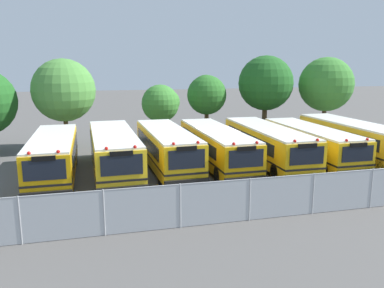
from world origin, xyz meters
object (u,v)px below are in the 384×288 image
(school_bus_2, at_px, (167,148))
(tree_4, at_px, (266,84))
(school_bus_0, at_px, (54,155))
(school_bus_5, at_px, (311,143))
(school_bus_4, at_px, (267,144))
(tree_1, at_px, (64,91))
(traffic_cone, at_px, (345,199))
(tree_5, at_px, (328,84))
(school_bus_1, at_px, (114,151))
(tree_3, at_px, (207,94))
(school_bus_3, at_px, (216,146))
(tree_2, at_px, (162,103))
(school_bus_6, at_px, (355,139))

(school_bus_2, height_order, tree_4, tree_4)
(school_bus_0, distance_m, school_bus_5, 16.86)
(school_bus_4, height_order, tree_4, tree_4)
(school_bus_5, relative_size, tree_4, 1.37)
(tree_1, distance_m, traffic_cone, 21.88)
(tree_4, distance_m, tree_5, 5.95)
(school_bus_5, bearing_deg, school_bus_1, -0.50)
(school_bus_0, relative_size, tree_3, 1.68)
(school_bus_2, relative_size, tree_1, 1.39)
(school_bus_0, bearing_deg, tree_1, -91.95)
(school_bus_1, xyz_separation_m, tree_1, (-3.22, 8.23, 3.19))
(school_bus_5, distance_m, tree_3, 12.03)
(traffic_cone, bearing_deg, school_bus_5, 69.94)
(school_bus_1, relative_size, school_bus_3, 0.99)
(school_bus_0, relative_size, tree_2, 1.94)
(school_bus_4, relative_size, tree_3, 1.85)
(school_bus_0, distance_m, tree_5, 26.04)
(school_bus_0, bearing_deg, school_bus_1, -176.62)
(school_bus_2, bearing_deg, tree_5, -154.23)
(school_bus_6, bearing_deg, tree_2, -38.90)
(school_bus_1, height_order, school_bus_2, school_bus_1)
(tree_5, bearing_deg, tree_1, -178.02)
(tree_1, relative_size, tree_4, 0.95)
(school_bus_1, bearing_deg, school_bus_3, 179.64)
(tree_3, height_order, traffic_cone, tree_3)
(school_bus_0, relative_size, school_bus_1, 0.92)
(tree_5, distance_m, traffic_cone, 20.60)
(tree_1, bearing_deg, tree_3, 11.13)
(school_bus_0, xyz_separation_m, school_bus_2, (6.83, 0.34, 0.03))
(school_bus_1, height_order, tree_4, tree_4)
(school_bus_5, height_order, tree_1, tree_1)
(school_bus_2, xyz_separation_m, tree_1, (-6.57, 8.11, 3.20))
(tree_2, relative_size, tree_5, 0.68)
(school_bus_4, height_order, traffic_cone, school_bus_4)
(school_bus_2, distance_m, school_bus_4, 6.80)
(tree_1, relative_size, tree_2, 1.43)
(school_bus_1, relative_size, tree_2, 2.10)
(tree_1, bearing_deg, tree_5, 1.98)
(school_bus_2, height_order, school_bus_6, school_bus_2)
(school_bus_3, bearing_deg, school_bus_0, 1.69)
(school_bus_6, relative_size, tree_5, 1.53)
(tree_5, bearing_deg, school_bus_2, -152.65)
(tree_2, bearing_deg, school_bus_4, -60.67)
(tree_3, xyz_separation_m, tree_4, (5.70, -0.50, 0.86))
(school_bus_5, bearing_deg, school_bus_4, -0.47)
(school_bus_3, distance_m, tree_4, 13.38)
(school_bus_2, distance_m, tree_5, 19.73)
(tree_1, distance_m, tree_3, 12.55)
(school_bus_2, xyz_separation_m, school_bus_4, (6.79, -0.32, -0.03))
(tree_1, relative_size, tree_3, 1.24)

